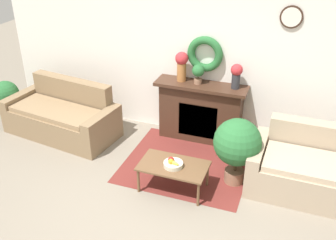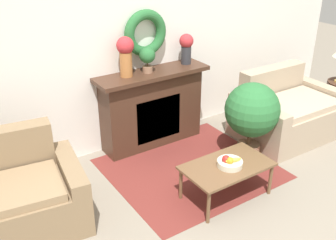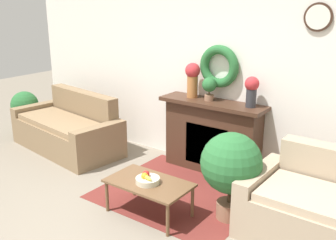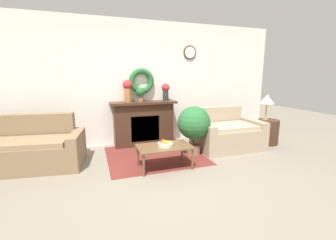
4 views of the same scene
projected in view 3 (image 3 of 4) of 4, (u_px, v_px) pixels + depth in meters
floor_rug at (181, 192)px, 4.76m from camera, size 1.80×1.63×0.01m
wall_back at (217, 69)px, 5.18m from camera, size 6.80×0.18×2.70m
fireplace at (212, 136)px, 5.23m from camera, size 1.43×0.41×0.97m
couch_left at (69, 130)px, 6.05m from camera, size 1.95×1.11×0.87m
loveseat_right at (319, 210)px, 3.77m from camera, size 1.38×0.96×0.85m
coffee_table at (149, 185)px, 4.18m from camera, size 0.90×0.53×0.38m
fruit_bowl at (147, 179)px, 4.13m from camera, size 0.26×0.26×0.12m
vase_on_mantel_left at (193, 77)px, 5.20m from camera, size 0.20×0.20×0.46m
vase_on_mantel_right at (252, 89)px, 4.74m from camera, size 0.18×0.18×0.38m
potted_plant_on_mantel at (209, 86)px, 5.06m from camera, size 0.19×0.19×0.31m
potted_plant_floor_by_couch at (25, 107)px, 6.69m from camera, size 0.46×0.46×0.74m
potted_plant_floor_by_loveseat at (231, 165)px, 4.03m from camera, size 0.64×0.64×0.95m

